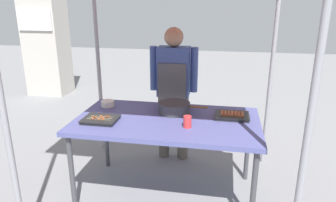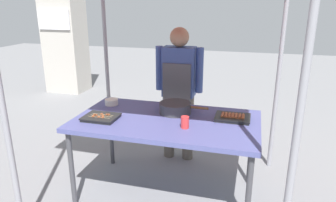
{
  "view_description": "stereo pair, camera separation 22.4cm",
  "coord_description": "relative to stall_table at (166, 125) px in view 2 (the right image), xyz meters",
  "views": [
    {
      "loc": [
        0.48,
        -2.5,
        1.73
      ],
      "look_at": [
        0.0,
        0.05,
        0.9
      ],
      "focal_mm": 33.29,
      "sensor_mm": 36.0,
      "label": 1
    },
    {
      "loc": [
        0.7,
        -2.45,
        1.73
      ],
      "look_at": [
        0.0,
        0.05,
        0.9
      ],
      "focal_mm": 33.29,
      "sensor_mm": 36.0,
      "label": 2
    }
  ],
  "objects": [
    {
      "name": "cooking_wok",
      "position": [
        0.04,
        0.17,
        0.11
      ],
      "size": [
        0.45,
        0.29,
        0.1
      ],
      "color": "#38383A",
      "rests_on": "stall_table"
    },
    {
      "name": "tray_meat_skewers",
      "position": [
        -0.55,
        -0.16,
        0.07
      ],
      "size": [
        0.29,
        0.24,
        0.04
      ],
      "color": "black",
      "rests_on": "stall_table"
    },
    {
      "name": "ground_plane",
      "position": [
        0.0,
        0.0,
        -0.7
      ],
      "size": [
        18.0,
        18.0,
        0.0
      ],
      "primitive_type": "plane",
      "color": "slate"
    },
    {
      "name": "drink_cup_near_edge",
      "position": [
        0.2,
        -0.15,
        0.1
      ],
      "size": [
        0.07,
        0.07,
        0.1
      ],
      "primitive_type": "cylinder",
      "color": "red",
      "rests_on": "stall_table"
    },
    {
      "name": "stall_table",
      "position": [
        0.0,
        0.0,
        0.0
      ],
      "size": [
        1.6,
        0.9,
        0.75
      ],
      "color": "#4C518C",
      "rests_on": "ground"
    },
    {
      "name": "neighbor_stall_left",
      "position": [
        -2.89,
        2.93,
        0.19
      ],
      "size": [
        0.71,
        0.59,
        1.77
      ],
      "color": "#B7B2A8",
      "rests_on": "ground"
    },
    {
      "name": "vendor_woman",
      "position": [
        -0.07,
        0.73,
        0.17
      ],
      "size": [
        0.52,
        0.22,
        1.48
      ],
      "rotation": [
        0.0,
        0.0,
        3.14
      ],
      "color": "#595147",
      "rests_on": "ground"
    },
    {
      "name": "tray_grilled_sausages",
      "position": [
        0.56,
        0.14,
        0.07
      ],
      "size": [
        0.3,
        0.24,
        0.05
      ],
      "color": "black",
      "rests_on": "stall_table"
    },
    {
      "name": "condiment_bowl",
      "position": [
        -0.64,
        0.23,
        0.08
      ],
      "size": [
        0.13,
        0.13,
        0.06
      ],
      "primitive_type": "cylinder",
      "color": "silver",
      "rests_on": "stall_table"
    }
  ]
}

